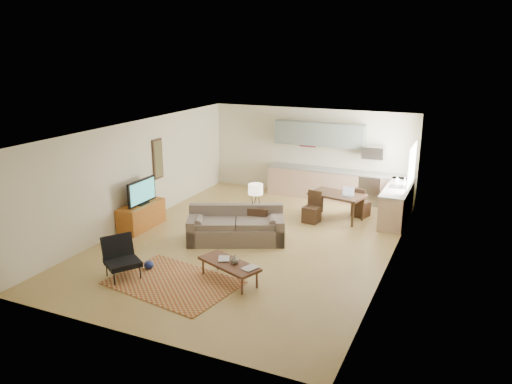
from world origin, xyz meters
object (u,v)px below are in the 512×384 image
at_px(tv_credenza, 142,216).
at_px(armchair, 122,259).
at_px(sofa, 236,225).
at_px(coffee_table, 229,272).
at_px(dining_table, 337,206).
at_px(console_table, 256,221).

bearing_deg(tv_credenza, armchair, -60.69).
bearing_deg(sofa, coffee_table, -91.96).
bearing_deg(sofa, tv_credenza, 158.19).
relative_size(armchair, dining_table, 0.59).
distance_m(armchair, tv_credenza, 2.94).
xyz_separation_m(sofa, coffee_table, (0.82, -1.96, -0.21)).
xyz_separation_m(coffee_table, dining_table, (0.95, 4.53, 0.16)).
height_order(coffee_table, armchair, armchair).
xyz_separation_m(coffee_table, tv_credenza, (-3.46, 1.83, 0.12)).
distance_m(armchair, dining_table, 6.04).
xyz_separation_m(sofa, armchair, (-1.21, -2.69, 0.00)).
height_order(coffee_table, dining_table, dining_table).
distance_m(console_table, dining_table, 2.50).
height_order(sofa, armchair, armchair).
bearing_deg(tv_credenza, dining_table, 31.44).
height_order(armchair, tv_credenza, armchair).
distance_m(coffee_table, dining_table, 4.63).
bearing_deg(dining_table, coffee_table, -89.55).
relative_size(armchair, tv_credenza, 0.60).
height_order(sofa, tv_credenza, sofa).
bearing_deg(tv_credenza, coffee_table, -27.85).
relative_size(coffee_table, armchair, 1.61).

